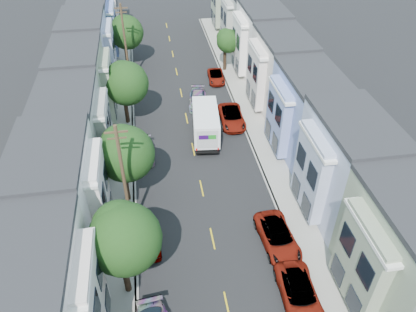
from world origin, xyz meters
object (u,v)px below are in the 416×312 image
at_px(parked_right_c, 232,117).
at_px(parked_left_c, 150,241).
at_px(tree_b, 123,239).
at_px(tree_e, 126,33).
at_px(tree_far_r, 227,42).
at_px(fedex_truck, 206,123).
at_px(tree_d, 125,84).
at_px(lead_sedan, 198,99).
at_px(utility_pole_near, 124,182).
at_px(parked_left_d, 145,152).
at_px(parked_right_d, 216,77).
at_px(utility_pole_far, 125,44).
at_px(parked_right_b, 278,237).
at_px(parked_right_a, 299,295).
at_px(tree_c, 125,154).

bearing_deg(parked_right_c, parked_left_c, -118.80).
height_order(tree_b, tree_e, tree_b).
height_order(tree_far_r, fedex_truck, tree_far_r).
relative_size(tree_d, parked_left_c, 1.85).
bearing_deg(lead_sedan, parked_left_c, -99.21).
bearing_deg(parked_left_c, tree_e, 89.48).
bearing_deg(utility_pole_near, parked_right_c, 51.82).
height_order(tree_d, parked_left_d, tree_d).
distance_m(tree_b, parked_right_c, 23.35).
bearing_deg(parked_right_d, utility_pole_far, 176.15).
height_order(tree_b, parked_right_b, tree_b).
height_order(tree_e, parked_right_a, tree_e).
height_order(utility_pole_far, fedex_truck, utility_pole_far).
relative_size(utility_pole_far, parked_left_c, 2.56).
xyz_separation_m(utility_pole_far, parked_right_b, (11.20, -29.28, -4.40)).
bearing_deg(tree_b, fedex_truck, 65.97).
xyz_separation_m(utility_pole_far, parked_left_d, (1.40, -16.43, -4.53)).
relative_size(tree_far_r, parked_left_d, 1.39).
relative_size(parked_right_a, parked_right_c, 0.96).
height_order(tree_d, parked_right_c, tree_d).
height_order(utility_pole_near, parked_right_c, utility_pole_near).
distance_m(utility_pole_far, parked_right_b, 31.66).
relative_size(tree_d, parked_right_a, 1.36).
xyz_separation_m(tree_far_r, parked_right_d, (-1.99, -2.92, -3.51)).
relative_size(tree_d, parked_right_c, 1.30).
bearing_deg(parked_right_d, parked_left_d, -119.49).
bearing_deg(tree_far_r, fedex_truck, -108.95).
bearing_deg(lead_sedan, tree_d, -152.80).
bearing_deg(utility_pole_far, parked_right_d, -7.64).
distance_m(utility_pole_far, lead_sedan, 11.62).
distance_m(tree_far_r, parked_right_d, 4.99).
xyz_separation_m(tree_far_r, utility_pole_near, (-13.19, -27.42, 1.03)).
xyz_separation_m(tree_far_r, utility_pole_far, (-13.19, -1.42, 1.03)).
bearing_deg(utility_pole_near, tree_b, -90.02).
xyz_separation_m(tree_e, parked_left_c, (1.40, -33.00, -4.14)).
relative_size(utility_pole_near, lead_sedan, 2.13).
xyz_separation_m(utility_pole_far, parked_right_d, (11.20, -1.50, -4.54)).
height_order(tree_e, utility_pole_far, utility_pole_far).
distance_m(fedex_truck, parked_right_b, 15.67).
distance_m(tree_c, tree_d, 12.53).
bearing_deg(utility_pole_near, parked_right_a, -36.78).
bearing_deg(fedex_truck, parked_right_a, -75.16).
relative_size(parked_right_c, parked_right_d, 1.27).
bearing_deg(tree_d, parked_left_d, -77.88).
relative_size(utility_pole_far, parked_right_a, 1.89).
relative_size(tree_b, tree_e, 1.10).
height_order(tree_e, fedex_truck, tree_e).
bearing_deg(parked_right_a, parked_right_b, 92.29).
xyz_separation_m(tree_e, parked_right_a, (11.20, -39.36, -4.03)).
relative_size(parked_left_c, parked_right_b, 0.72).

